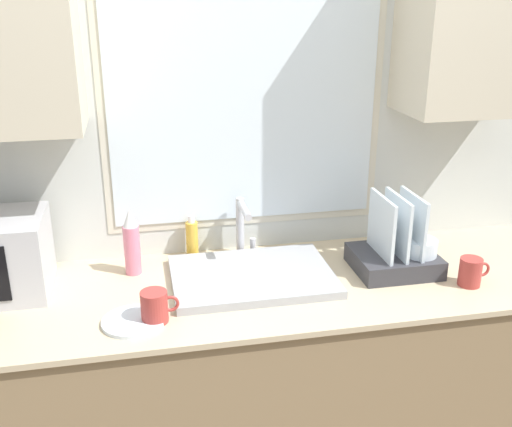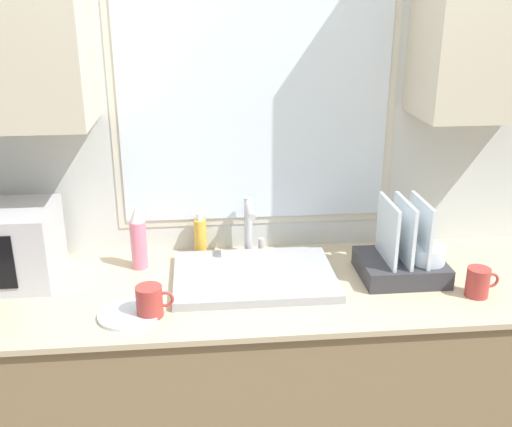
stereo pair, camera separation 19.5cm
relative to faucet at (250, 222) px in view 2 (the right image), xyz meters
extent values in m
cube|color=#8C7251|center=(0.03, -0.25, -0.62)|extent=(2.43, 0.66, 0.92)
cube|color=#C6B28E|center=(0.03, -0.25, -0.15)|extent=(2.46, 0.69, 0.02)
cube|color=silver|center=(0.03, 0.11, 0.22)|extent=(6.00, 0.06, 2.60)
cube|color=beige|center=(0.03, 0.08, 0.42)|extent=(1.07, 0.01, 0.92)
cube|color=silver|center=(0.03, 0.08, 0.42)|extent=(1.01, 0.01, 0.86)
cube|color=beige|center=(-0.77, -0.08, 0.80)|extent=(0.46, 0.32, 0.78)
cube|color=beige|center=(0.82, -0.08, 0.80)|extent=(0.46, 0.32, 0.78)
cube|color=#9EA0A5|center=(0.00, -0.21, -0.12)|extent=(0.57, 0.41, 0.03)
cylinder|color=#B7B7BC|center=(0.00, 0.03, -0.02)|extent=(0.03, 0.03, 0.23)
cylinder|color=#B7B7BC|center=(0.00, -0.06, 0.08)|extent=(0.03, 0.17, 0.03)
cylinder|color=#B7B7BC|center=(0.05, 0.03, -0.11)|extent=(0.02, 0.02, 0.06)
cube|color=#333338|center=(0.53, -0.23, -0.10)|extent=(0.30, 0.26, 0.07)
cube|color=silver|center=(0.47, -0.23, 0.04)|extent=(0.01, 0.22, 0.22)
cube|color=silver|center=(0.53, -0.23, 0.04)|extent=(0.01, 0.22, 0.22)
cube|color=silver|center=(0.59, -0.23, 0.04)|extent=(0.01, 0.22, 0.22)
cylinder|color=silver|center=(0.61, -0.27, -0.04)|extent=(0.12, 0.12, 0.06)
cylinder|color=#D8728C|center=(-0.42, -0.07, -0.05)|extent=(0.06, 0.06, 0.18)
cone|color=silver|center=(-0.42, -0.07, 0.08)|extent=(0.05, 0.05, 0.06)
cylinder|color=gold|center=(-0.19, 0.04, -0.07)|extent=(0.05, 0.05, 0.14)
cylinder|color=white|center=(-0.19, 0.04, 0.02)|extent=(0.03, 0.03, 0.03)
cylinder|color=#A53833|center=(-0.36, -0.43, -0.09)|extent=(0.08, 0.08, 0.10)
torus|color=#A53833|center=(-0.31, -0.43, -0.08)|extent=(0.06, 0.01, 0.06)
cylinder|color=#A53833|center=(0.74, -0.40, -0.09)|extent=(0.08, 0.08, 0.10)
torus|color=#A53833|center=(0.78, -0.40, -0.08)|extent=(0.05, 0.01, 0.05)
cylinder|color=silver|center=(-0.43, -0.43, -0.13)|extent=(0.20, 0.20, 0.01)
camera|label=1|loc=(-0.38, -2.10, 0.84)|focal=42.00mm
camera|label=2|loc=(-0.19, -2.13, 0.84)|focal=42.00mm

